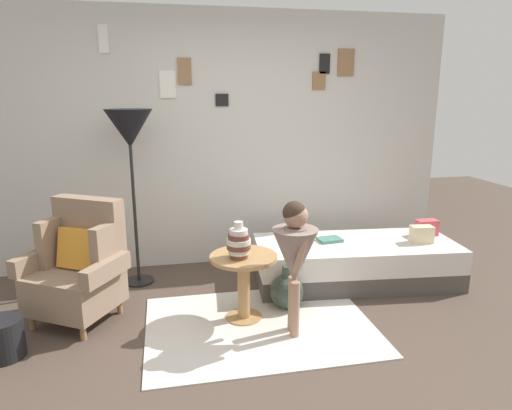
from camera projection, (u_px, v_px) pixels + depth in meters
The scene contains 14 objects.
ground_plane at pixel (262, 356), 3.17m from camera, with size 12.00×12.00×0.00m, color #4C3D33.
gallery_wall at pixel (223, 141), 4.72m from camera, with size 4.80×0.12×2.60m.
rug at pixel (260, 325), 3.58m from camera, with size 1.76×1.30×0.01m, color silver.
armchair at pixel (79, 267), 3.62m from camera, with size 0.90×0.84×0.97m.
daybed at pixel (355, 262), 4.39m from camera, with size 1.96×0.97×0.40m.
pillow_head at pixel (427, 228), 4.54m from camera, with size 0.21×0.12×0.16m, color #D64C56.
pillow_mid at pixel (422, 234), 4.32m from camera, with size 0.20×0.12×0.16m, color beige.
side_table at pixel (244, 274), 3.61m from camera, with size 0.54×0.54×0.54m.
vase_striped at pixel (239, 243), 3.49m from camera, with size 0.19×0.19×0.29m.
floor_lamp at pixel (130, 134), 4.08m from camera, with size 0.43×0.43×1.65m.
person_child at pixel (295, 252), 3.31m from camera, with size 0.34×0.34×1.04m.
book_on_daybed at pixel (330, 240), 4.37m from camera, with size 0.22×0.16×0.03m, color #4C8679.
demijohn_near at pixel (287, 291), 3.86m from camera, with size 0.29×0.29×0.38m.
magazine_basket at pixel (3, 339), 3.13m from camera, with size 0.28×0.28×0.28m, color black.
Camera 1 is at (-0.61, -2.76, 1.78)m, focal length 31.89 mm.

